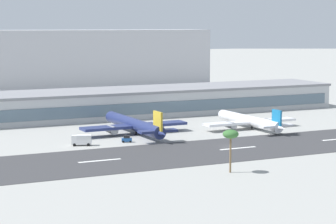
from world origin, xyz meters
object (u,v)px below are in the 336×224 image
at_px(terminal_building, 139,102).
at_px(airliner_gold_tail_gate_0, 136,125).
at_px(service_box_truck_1, 82,140).
at_px(distant_hotel_block, 82,60).
at_px(service_baggage_tug_0, 127,139).
at_px(palm_tree_0, 231,135).
at_px(airliner_blue_tail_gate_1, 251,121).

xyz_separation_m(terminal_building, airliner_gold_tail_gate_0, (-19.66, -44.92, -2.22)).
distance_m(airliner_gold_tail_gate_0, service_box_truck_1, 25.75).
xyz_separation_m(terminal_building, distant_hotel_block, (10.84, 111.02, 11.38)).
xyz_separation_m(distant_hotel_block, service_baggage_tug_0, (-38.59, -168.52, -15.65)).
relative_size(terminal_building, service_box_truck_1, 26.41).
distance_m(service_baggage_tug_0, palm_tree_0, 51.63).
xyz_separation_m(distant_hotel_block, palm_tree_0, (-30.65, -218.85, -7.33)).
xyz_separation_m(airliner_gold_tail_gate_0, service_baggage_tug_0, (-8.09, -12.57, -2.05)).
bearing_deg(airliner_blue_tail_gate_1, distant_hotel_block, 2.14).
xyz_separation_m(airliner_gold_tail_gate_0, service_box_truck_1, (-22.62, -12.24, -1.31)).
bearing_deg(terminal_building, service_box_truck_1, -126.48).
bearing_deg(palm_tree_0, service_baggage_tug_0, 98.97).
bearing_deg(airliner_blue_tail_gate_1, airliner_gold_tail_gate_0, 79.71).
distance_m(airliner_gold_tail_gate_0, palm_tree_0, 63.21).
bearing_deg(airliner_gold_tail_gate_0, terminal_building, -25.46).
bearing_deg(airliner_gold_tail_gate_0, service_baggage_tug_0, 145.42).
bearing_deg(airliner_gold_tail_gate_0, distant_hotel_block, -12.89).
distance_m(airliner_gold_tail_gate_0, service_baggage_tug_0, 15.09).
bearing_deg(airliner_gold_tail_gate_0, palm_tree_0, 178.04).
height_order(airliner_gold_tail_gate_0, airliner_blue_tail_gate_1, airliner_gold_tail_gate_0).
distance_m(service_box_truck_1, palm_tree_0, 55.94).
height_order(airliner_blue_tail_gate_1, palm_tree_0, palm_tree_0).
bearing_deg(airliner_gold_tail_gate_0, service_box_truck_1, 116.60).
bearing_deg(service_box_truck_1, distant_hotel_block, -86.35).
distance_m(distant_hotel_block, airliner_gold_tail_gate_0, 159.48).
relative_size(terminal_building, airliner_blue_tail_gate_1, 4.18).
height_order(terminal_building, service_box_truck_1, terminal_building).
height_order(airliner_gold_tail_gate_0, service_box_truck_1, airliner_gold_tail_gate_0).
relative_size(airliner_blue_tail_gate_1, palm_tree_0, 3.80).
bearing_deg(service_baggage_tug_0, service_box_truck_1, 21.08).
distance_m(airliner_blue_tail_gate_1, service_box_truck_1, 64.13).
xyz_separation_m(airliner_gold_tail_gate_0, airliner_blue_tail_gate_1, (41.23, -6.27, -0.39)).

